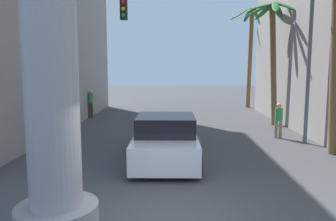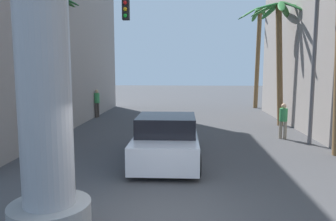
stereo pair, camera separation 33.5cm
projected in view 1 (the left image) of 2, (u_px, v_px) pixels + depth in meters
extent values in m
plane|color=#424244|center=(171.00, 130.00, 16.51)|extent=(86.77, 86.77, 0.00)
cylinder|color=#9E9EA3|center=(48.00, 12.00, 5.29)|extent=(0.89, 0.89, 7.94)
cylinder|color=#59595E|center=(309.00, 63.00, 13.08)|extent=(0.16, 0.16, 6.59)
cylinder|color=#333333|center=(16.00, 75.00, 11.84)|extent=(0.14, 0.14, 5.66)
cube|color=black|center=(124.00, 10.00, 11.46)|extent=(0.24, 0.24, 0.70)
sphere|color=red|center=(123.00, 2.00, 11.30)|extent=(0.14, 0.14, 0.14)
sphere|color=yellow|center=(123.00, 9.00, 11.33)|extent=(0.14, 0.14, 0.14)
sphere|color=green|center=(123.00, 15.00, 11.36)|extent=(0.14, 0.14, 0.14)
cylinder|color=black|center=(142.00, 140.00, 12.65)|extent=(0.23, 0.64, 0.64)
cylinder|color=black|center=(191.00, 140.00, 12.62)|extent=(0.23, 0.64, 0.64)
cylinder|color=black|center=(132.00, 165.00, 9.40)|extent=(0.23, 0.64, 0.64)
cylinder|color=black|center=(198.00, 165.00, 9.38)|extent=(0.23, 0.64, 0.64)
cube|color=silver|center=(166.00, 144.00, 10.98)|extent=(2.04, 4.69, 0.80)
cube|color=black|center=(166.00, 125.00, 10.54)|extent=(1.85, 1.98, 0.60)
cylinder|color=brown|center=(250.00, 60.00, 25.40)|extent=(0.43, 0.40, 7.52)
ellipsoid|color=#20792D|center=(263.00, 12.00, 25.03)|extent=(1.72, 0.47, 0.65)
ellipsoid|color=#2A6D2D|center=(256.00, 15.00, 25.68)|extent=(1.25, 1.48, 0.95)
ellipsoid|color=#2E6C2D|center=(248.00, 15.00, 25.87)|extent=(0.58, 1.63, 0.95)
ellipsoid|color=#24602D|center=(240.00, 14.00, 25.35)|extent=(1.63, 0.94, 0.92)
ellipsoid|color=#28672D|center=(243.00, 12.00, 24.60)|extent=(1.58, 1.08, 0.93)
ellipsoid|color=#28762D|center=(250.00, 10.00, 24.18)|extent=(0.92, 1.74, 0.56)
ellipsoid|color=#30602D|center=(260.00, 10.00, 24.22)|extent=(1.16, 1.68, 0.56)
cylinder|color=brown|center=(273.00, 66.00, 17.62)|extent=(0.61, 0.52, 6.37)
ellipsoid|color=#28792D|center=(291.00, 7.00, 17.02)|extent=(1.65, 0.45, 0.54)
ellipsoid|color=#28602D|center=(278.00, 11.00, 17.79)|extent=(1.12, 1.54, 0.74)
ellipsoid|color=#1E6A2D|center=(264.00, 12.00, 17.86)|extent=(0.95, 1.58, 0.77)
ellipsoid|color=#26752D|center=(259.00, 10.00, 17.56)|extent=(1.53, 1.17, 0.70)
ellipsoid|color=#206B2D|center=(262.00, 6.00, 16.73)|extent=(1.61, 1.07, 0.56)
ellipsoid|color=#23692D|center=(275.00, 7.00, 16.30)|extent=(0.70, 1.59, 0.82)
ellipsoid|color=#26642D|center=(288.00, 7.00, 16.44)|extent=(1.23, 1.44, 0.84)
cylinder|color=brown|center=(46.00, 65.00, 15.30)|extent=(0.40, 0.36, 6.49)
cylinder|color=brown|center=(335.00, 67.00, 11.48)|extent=(0.51, 0.41, 6.24)
cylinder|color=#3F3833|center=(92.00, 110.00, 20.60)|extent=(0.14, 0.14, 0.91)
cylinder|color=#3F3833|center=(90.00, 111.00, 20.42)|extent=(0.14, 0.14, 0.91)
cylinder|color=#338C4C|center=(91.00, 98.00, 20.41)|extent=(0.45, 0.45, 0.62)
sphere|color=tan|center=(90.00, 91.00, 20.36)|extent=(0.22, 0.22, 0.22)
cylinder|color=gray|center=(280.00, 130.00, 14.42)|extent=(0.14, 0.14, 0.78)
cylinder|color=gray|center=(276.00, 129.00, 14.54)|extent=(0.14, 0.14, 0.78)
cylinder|color=#338C4C|center=(279.00, 114.00, 14.39)|extent=(0.47, 0.47, 0.56)
sphere|color=tan|center=(279.00, 106.00, 14.34)|extent=(0.22, 0.22, 0.22)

